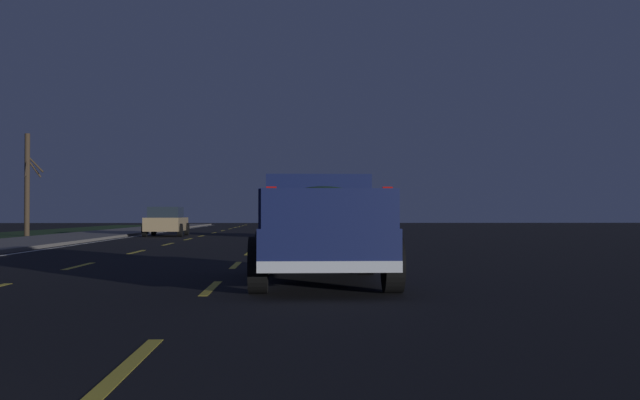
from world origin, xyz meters
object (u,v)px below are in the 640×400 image
Objects in this scene: pickup_truck at (319,225)px; sedan_tan at (166,221)px; sedan_white at (302,222)px; bare_tree_far at (27,183)px.

sedan_tan is at bearing 14.14° from pickup_truck.
pickup_truck is 1.23× the size of sedan_tan.
sedan_white is 0.82× the size of bare_tree_far.
pickup_truck reaches higher than sedan_white.
bare_tree_far is (0.36, 7.41, 2.02)m from sedan_tan.
sedan_white is at bearing -104.28° from sedan_tan.
sedan_white and sedan_tan have the same top height.
sedan_white is at bearing -0.15° from pickup_truck.
pickup_truck is at bearing -165.86° from sedan_tan.
bare_tree_far reaches higher than sedan_tan.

